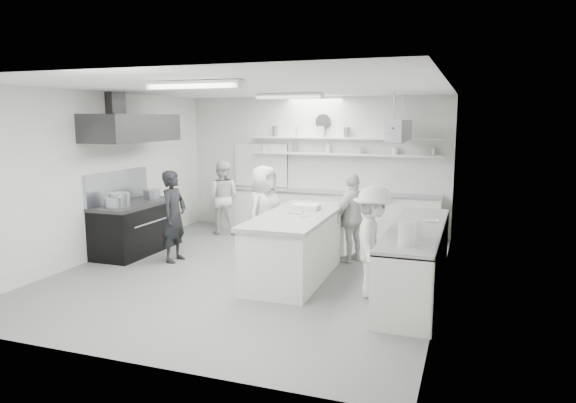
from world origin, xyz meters
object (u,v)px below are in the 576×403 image
(right_counter, at_px, (416,261))
(stove, at_px, (136,229))
(cook_stove, at_px, (174,216))
(back_counter, at_px, (323,213))
(cook_back, at_px, (222,197))
(prep_island, at_px, (297,246))

(right_counter, bearing_deg, stove, 173.48)
(stove, height_order, cook_stove, cook_stove)
(right_counter, bearing_deg, cook_stove, 175.88)
(back_counter, relative_size, cook_stove, 3.08)
(back_counter, height_order, cook_back, cook_back)
(prep_island, height_order, cook_stove, cook_stove)
(right_counter, relative_size, cook_back, 2.05)
(stove, bearing_deg, right_counter, -6.52)
(right_counter, height_order, cook_back, cook_back)
(prep_island, bearing_deg, back_counter, 96.98)
(stove, bearing_deg, cook_back, 68.60)
(prep_island, distance_m, cook_back, 3.56)
(stove, height_order, prep_island, prep_island)
(back_counter, height_order, right_counter, right_counter)
(cook_stove, height_order, cook_back, cook_stove)
(stove, distance_m, prep_island, 3.38)
(back_counter, bearing_deg, prep_island, -81.82)
(cook_back, bearing_deg, right_counter, 138.70)
(prep_island, distance_m, cook_stove, 2.36)
(back_counter, relative_size, right_counter, 1.52)
(back_counter, bearing_deg, right_counter, -55.35)
(stove, distance_m, back_counter, 4.03)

